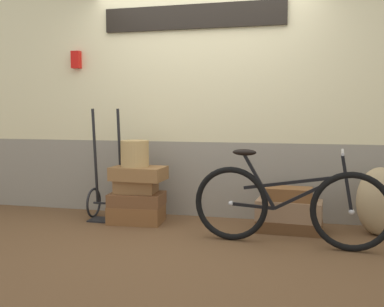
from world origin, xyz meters
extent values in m
cube|color=brown|center=(0.00, 0.00, -0.03)|extent=(9.09, 5.20, 0.06)
cube|color=gray|center=(0.00, 0.85, 0.42)|extent=(7.09, 0.20, 0.85)
cube|color=beige|center=(0.00, 0.85, 1.80)|extent=(7.09, 0.20, 1.91)
cube|color=black|center=(-0.12, 0.73, 2.23)|extent=(2.04, 0.04, 0.26)
cube|color=red|center=(-1.52, 0.71, 1.80)|extent=(0.10, 0.08, 0.20)
cube|color=brown|center=(-0.64, 0.32, 0.09)|extent=(0.59, 0.43, 0.19)
cube|color=brown|center=(-0.63, 0.32, 0.25)|extent=(0.59, 0.42, 0.13)
cube|color=olive|center=(-0.65, 0.34, 0.39)|extent=(0.45, 0.31, 0.14)
cube|color=olive|center=(-0.61, 0.32, 0.53)|extent=(0.57, 0.38, 0.14)
cube|color=brown|center=(0.97, 0.34, 0.06)|extent=(0.65, 0.38, 0.12)
cube|color=#937051|center=(0.96, 0.34, 0.22)|extent=(0.66, 0.37, 0.20)
cube|color=brown|center=(0.96, 0.34, 0.38)|extent=(0.47, 0.29, 0.13)
cylinder|color=tan|center=(-0.65, 0.32, 0.75)|extent=(0.30, 0.30, 0.28)
torus|color=black|center=(-1.19, 0.41, 0.17)|extent=(0.03, 0.34, 0.34)
torus|color=black|center=(-0.83, 0.41, 0.17)|extent=(0.03, 0.34, 0.34)
cylinder|color=black|center=(-1.01, 0.41, 0.17)|extent=(0.35, 0.02, 0.02)
cylinder|color=black|center=(-1.16, 0.41, 0.70)|extent=(0.03, 0.11, 1.05)
cylinder|color=black|center=(-0.86, 0.41, 0.70)|extent=(0.03, 0.11, 1.05)
cube|color=black|center=(-1.01, 0.30, 0.01)|extent=(0.31, 0.22, 0.02)
ellipsoid|color=tan|center=(1.81, 0.42, 0.33)|extent=(0.43, 0.36, 0.66)
torus|color=black|center=(0.45, -0.09, 0.34)|extent=(0.69, 0.11, 0.69)
sphere|color=#B2B2B7|center=(0.45, -0.09, 0.34)|extent=(0.05, 0.05, 0.05)
torus|color=black|center=(1.49, -0.18, 0.34)|extent=(0.69, 0.11, 0.69)
sphere|color=#B2B2B7|center=(1.49, -0.18, 0.34)|extent=(0.05, 0.05, 0.05)
cube|color=black|center=(1.12, -0.15, 0.48)|extent=(0.58, 0.08, 0.34)
cube|color=black|center=(0.70, -0.11, 0.56)|extent=(0.30, 0.05, 0.49)
cube|color=black|center=(0.64, -0.11, 0.34)|extent=(0.40, 0.06, 0.05)
cube|color=black|center=(0.99, -0.13, 0.57)|extent=(0.85, 0.10, 0.17)
cube|color=black|center=(1.45, -0.17, 0.58)|extent=(0.12, 0.04, 0.48)
ellipsoid|color=black|center=(0.57, -0.10, 0.82)|extent=(0.23, 0.11, 0.06)
cylinder|color=#A5A5AD|center=(1.40, -0.17, 0.85)|extent=(0.06, 0.46, 0.02)
camera|label=1|loc=(1.04, -4.03, 1.19)|focal=40.91mm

